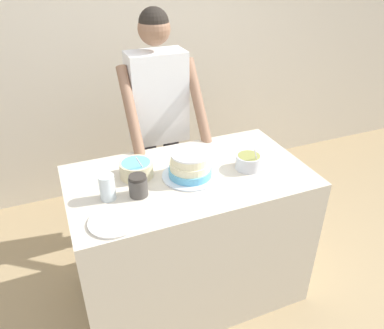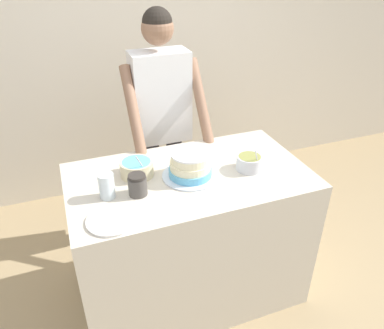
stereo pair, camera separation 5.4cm
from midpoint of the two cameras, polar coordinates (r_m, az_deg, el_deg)
name	(u,v)px [view 2 (the right image)]	position (r m, az deg, el deg)	size (l,w,h in m)	color
wall_back	(128,52)	(3.40, -9.23, 16.63)	(10.00, 0.05, 2.60)	beige
counter	(190,237)	(2.45, 0.27, -10.93)	(1.40, 0.79, 0.94)	beige
person_baker	(161,110)	(2.71, -4.10, 8.23)	(0.54, 0.49, 1.76)	#2D2D38
cake	(191,166)	(2.13, 0.57, -0.22)	(0.33, 0.33, 0.15)	silver
frosting_bowl_blue	(137,168)	(2.16, -7.71, -0.50)	(0.19, 0.19, 0.17)	beige
frosting_bowl_olive	(249,162)	(2.23, 9.40, 0.34)	(0.15, 0.15, 0.16)	silver
drinking_glass	(107,186)	(1.99, -12.12, -3.20)	(0.08, 0.08, 0.14)	silver
ceramic_plate	(112,220)	(1.86, -11.29, -8.30)	(0.25, 0.25, 0.01)	white
stoneware_jar	(138,185)	(1.99, -7.54, -3.10)	(0.10, 0.10, 0.12)	#4C4742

